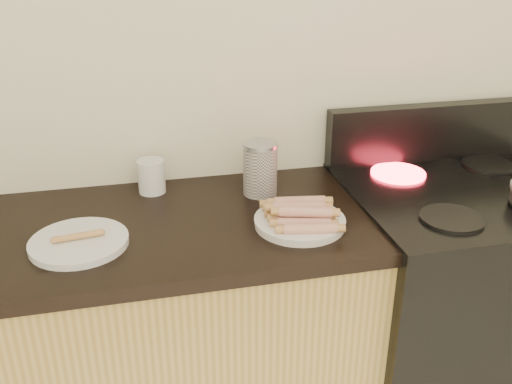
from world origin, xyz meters
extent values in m
cube|color=silver|center=(0.00, 2.00, 1.30)|extent=(4.00, 0.04, 2.60)
cube|color=#A98A46|center=(-0.70, 1.69, 0.43)|extent=(2.20, 0.59, 0.86)
cube|color=black|center=(0.78, 1.68, 0.45)|extent=(0.76, 0.65, 0.90)
cube|color=black|center=(0.78, 1.68, 0.91)|extent=(0.76, 0.65, 0.01)
cube|color=black|center=(0.78, 1.96, 1.01)|extent=(0.76, 0.06, 0.20)
cylinder|color=black|center=(0.61, 1.51, 0.92)|extent=(0.18, 0.18, 0.01)
cylinder|color=#FF1E2D|center=(0.61, 1.84, 0.92)|extent=(0.18, 0.18, 0.01)
cylinder|color=black|center=(0.95, 1.84, 0.92)|extent=(0.18, 0.18, 0.01)
cylinder|color=white|center=(0.19, 1.59, 0.91)|extent=(0.31, 0.31, 0.02)
cylinder|color=white|center=(-0.41, 1.61, 0.91)|extent=(0.30, 0.30, 0.02)
cylinder|color=brown|center=(0.19, 1.51, 0.93)|extent=(0.15, 0.06, 0.03)
cylinder|color=brown|center=(0.19, 1.54, 0.93)|extent=(0.15, 0.06, 0.03)
cylinder|color=brown|center=(0.19, 1.57, 0.93)|extent=(0.15, 0.06, 0.03)
cylinder|color=brown|center=(0.19, 1.61, 0.93)|extent=(0.15, 0.06, 0.03)
cylinder|color=brown|center=(0.19, 1.64, 0.93)|extent=(0.15, 0.06, 0.03)
cylinder|color=brown|center=(0.19, 1.67, 0.93)|extent=(0.15, 0.06, 0.03)
cylinder|color=brown|center=(0.19, 1.56, 0.96)|extent=(0.15, 0.06, 0.03)
cylinder|color=brown|center=(0.19, 1.59, 0.96)|extent=(0.15, 0.06, 0.03)
cylinder|color=brown|center=(0.19, 1.62, 0.96)|extent=(0.15, 0.06, 0.03)
cylinder|color=#D98C52|center=(-0.41, 1.61, 0.93)|extent=(0.12, 0.03, 0.02)
cylinder|color=white|center=(0.13, 1.83, 0.98)|extent=(0.11, 0.11, 0.16)
cylinder|color=silver|center=(0.13, 1.83, 1.06)|extent=(0.11, 0.11, 0.01)
cylinder|color=white|center=(-0.20, 1.91, 0.95)|extent=(0.09, 0.09, 0.11)
camera|label=1|loc=(-0.25, 0.24, 1.65)|focal=40.00mm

